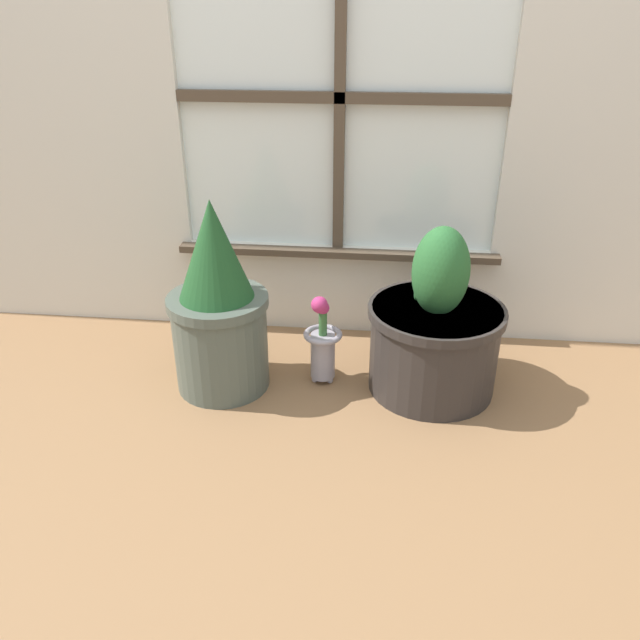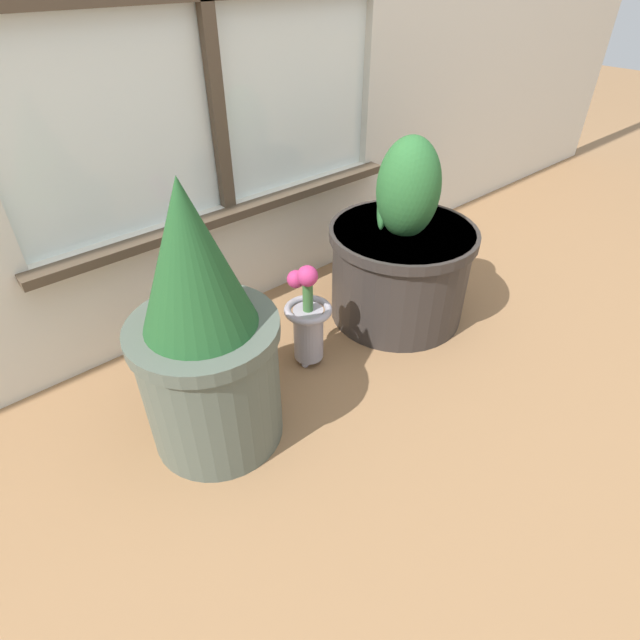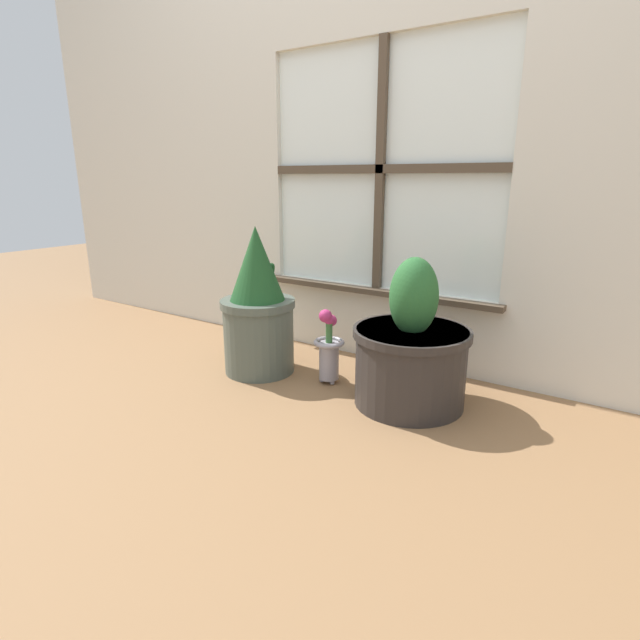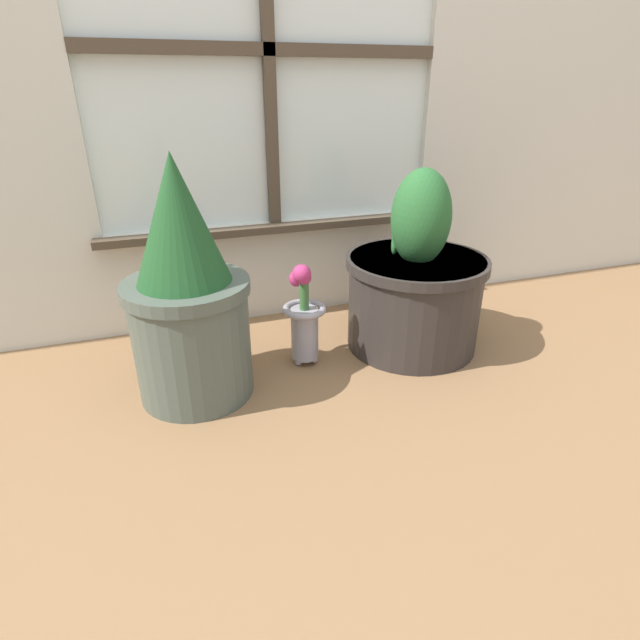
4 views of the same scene
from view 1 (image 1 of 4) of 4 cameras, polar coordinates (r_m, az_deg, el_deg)
The scene contains 4 objects.
ground_plane at distance 1.91m, azimuth 0.17°, elevation -8.50°, with size 10.00×10.00×0.00m, color olive.
potted_plant_left at distance 1.94m, azimuth -9.29°, elevation 1.03°, with size 0.31×0.31×0.62m.
potted_plant_right at distance 1.97m, azimuth 10.44°, elevation -1.29°, with size 0.42×0.42×0.54m.
flower_vase at distance 1.99m, azimuth 0.22°, elevation -2.01°, with size 0.12×0.12×0.31m.
Camera 1 is at (0.16, -1.54, 1.12)m, focal length 35.00 mm.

